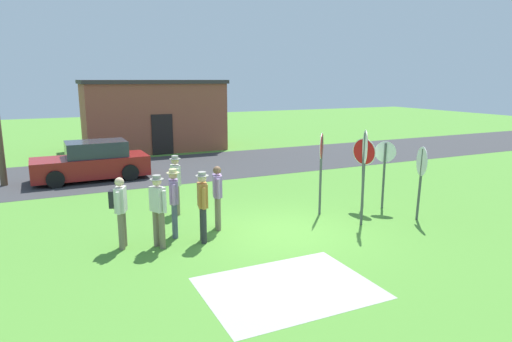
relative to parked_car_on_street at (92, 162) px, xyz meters
name	(u,v)px	position (x,y,z in m)	size (l,w,h in m)	color
ground_plane	(285,233)	(3.88, -8.65, -0.69)	(80.00, 80.00, 0.00)	#518E33
street_asphalt	(183,167)	(3.88, 0.86, -0.68)	(60.00, 6.40, 0.01)	#38383A
concrete_path	(288,288)	(2.45, -11.38, -0.69)	(3.20, 2.40, 0.01)	#ADAAA3
building_background	(153,115)	(3.90, 6.84, 1.24)	(7.52, 4.54, 3.84)	brown
parked_car_on_street	(92,162)	(0.00, 0.00, 0.00)	(4.34, 2.10, 1.51)	maroon
stop_sign_far_back	(321,159)	(5.56, -7.70, 0.95)	(0.49, 0.58, 2.40)	#474C4C
stop_sign_leaning_left	(385,164)	(7.64, -7.98, 0.69)	(0.48, 0.45, 2.07)	#474C4C
stop_sign_center_cluster	(364,160)	(6.05, -8.99, 1.12)	(0.47, 0.76, 2.60)	#474C4C
stop_sign_leaning_right	(364,161)	(7.08, -7.69, 0.79)	(0.28, 0.80, 2.16)	#474C4C
stop_sign_low_front	(421,170)	(7.78, -9.30, 0.73)	(0.38, 0.74, 2.08)	#474C4C
person_in_teal	(158,207)	(0.72, -8.27, 0.30)	(0.35, 0.52, 1.74)	#7A6B56
person_holding_notes	(174,199)	(1.24, -7.73, 0.30)	(0.32, 0.56, 1.74)	#4C5670
person_near_signs	(203,203)	(1.77, -8.36, 0.30)	(0.32, 0.56, 1.74)	#2D2D33
person_with_sunhat	(217,194)	(2.42, -7.63, 0.26)	(0.30, 0.55, 1.69)	#7A6B56
person_in_blue	(176,181)	(1.78, -5.88, 0.30)	(0.32, 0.57, 1.74)	#7A6B56
person_in_dark_shirt	(120,207)	(-0.08, -7.93, 0.29)	(0.44, 0.54, 1.69)	#7A6B56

